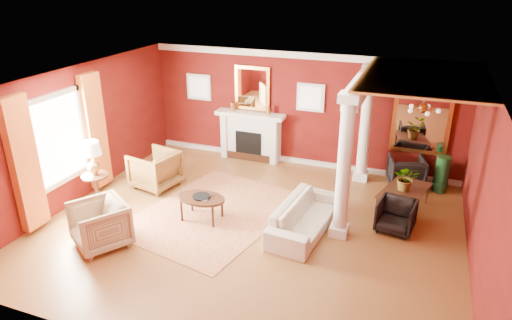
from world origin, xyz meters
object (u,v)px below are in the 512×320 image
at_px(side_table, 93,163).
at_px(sofa, 305,212).
at_px(coffee_table, 201,199).
at_px(armchair_stripe, 100,223).
at_px(dining_table, 405,195).
at_px(armchair_leopard, 155,168).

bearing_deg(side_table, sofa, 5.90).
bearing_deg(coffee_table, armchair_stripe, -130.87).
height_order(sofa, dining_table, sofa).
bearing_deg(dining_table, side_table, 123.43).
bearing_deg(armchair_stripe, armchair_leopard, 132.14).
xyz_separation_m(sofa, armchair_stripe, (-3.38, -1.82, 0.06)).
distance_m(sofa, armchair_leopard, 3.84).
distance_m(sofa, coffee_table, 2.10).
relative_size(armchair_leopard, coffee_table, 0.97).
relative_size(armchair_stripe, side_table, 0.66).
height_order(armchair_stripe, side_table, side_table).
relative_size(side_table, dining_table, 1.04).
bearing_deg(sofa, armchair_leopard, 85.83).
relative_size(coffee_table, side_table, 0.70).
distance_m(armchair_stripe, dining_table, 6.12).
height_order(armchair_leopard, armchair_stripe, armchair_leopard).
bearing_deg(dining_table, armchair_leopard, 114.56).
xyz_separation_m(sofa, side_table, (-4.54, -0.47, 0.54)).
distance_m(armchair_stripe, side_table, 1.84).
bearing_deg(sofa, side_table, 101.83).
xyz_separation_m(armchair_stripe, dining_table, (5.14, 3.32, -0.09)).
xyz_separation_m(coffee_table, dining_table, (3.83, 1.81, -0.07)).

